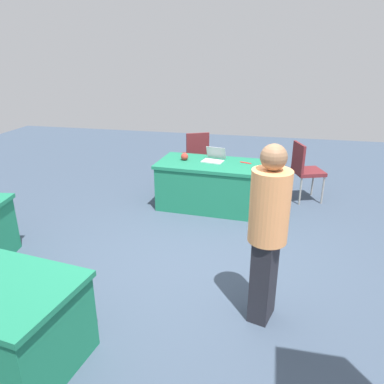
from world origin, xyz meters
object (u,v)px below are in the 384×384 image
object	(u,v)px
chair_aisle	(305,168)
laptop_silver	(214,159)
table_foreground	(211,185)
chair_near_front	(196,153)
yarn_ball	(185,157)
person_attendee_standing	(268,228)
scissors_red	(246,163)

from	to	relation	value
chair_aisle	laptop_silver	bearing A→B (deg)	-90.72
table_foreground	chair_aisle	distance (m)	1.58
chair_near_front	yarn_ball	distance (m)	1.07
table_foreground	yarn_ball	distance (m)	0.61
table_foreground	laptop_silver	bearing A→B (deg)	-103.65
chair_near_front	person_attendee_standing	bearing A→B (deg)	-94.54
chair_near_front	laptop_silver	size ratio (longest dim) A/B	2.63
chair_near_front	yarn_ball	world-z (taller)	chair_near_front
chair_aisle	scissors_red	bearing A→B (deg)	-81.64
person_attendee_standing	yarn_ball	bearing A→B (deg)	-135.89
yarn_ball	scissors_red	world-z (taller)	yarn_ball
table_foreground	scissors_red	size ratio (longest dim) A/B	9.39
chair_near_front	yarn_ball	size ratio (longest dim) A/B	8.42
chair_aisle	laptop_silver	world-z (taller)	chair_aisle
table_foreground	person_attendee_standing	xyz separation A→B (m)	(-0.91, 2.49, 0.56)
laptop_silver	scissors_red	world-z (taller)	laptop_silver
laptop_silver	chair_aisle	bearing A→B (deg)	-149.59
scissors_red	laptop_silver	bearing A→B (deg)	-159.12
table_foreground	yarn_ball	xyz separation A→B (m)	(0.43, -0.05, 0.42)
chair_aisle	scissors_red	world-z (taller)	chair_aisle
chair_aisle	scissors_red	size ratio (longest dim) A/B	5.41
table_foreground	chair_aisle	bearing A→B (deg)	-157.88
person_attendee_standing	laptop_silver	world-z (taller)	person_attendee_standing
person_attendee_standing	yarn_ball	world-z (taller)	person_attendee_standing
chair_near_front	person_attendee_standing	xyz separation A→B (m)	(-1.38, 3.58, 0.37)
person_attendee_standing	yarn_ball	distance (m)	2.87
laptop_silver	yarn_ball	xyz separation A→B (m)	(0.46, 0.05, 0.02)
scissors_red	table_foreground	bearing A→B (deg)	-148.50
table_foreground	chair_near_front	world-z (taller)	chair_near_front
person_attendee_standing	scissors_red	xyz separation A→B (m)	(0.39, -2.58, -0.19)
laptop_silver	scissors_red	xyz separation A→B (m)	(-0.50, 0.00, -0.04)
chair_aisle	yarn_ball	distance (m)	1.97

